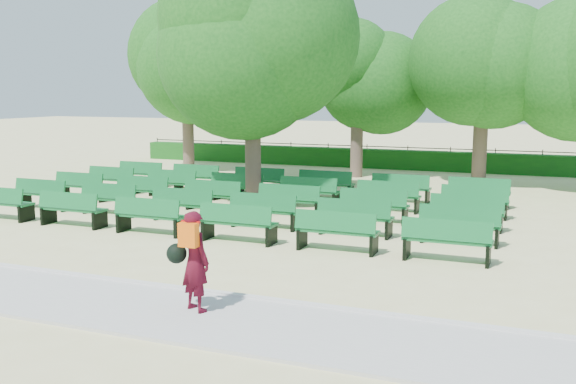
{
  "coord_description": "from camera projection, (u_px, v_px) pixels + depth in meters",
  "views": [
    {
      "loc": [
        6.89,
        -16.14,
        3.66
      ],
      "look_at": [
        0.92,
        -1.0,
        1.1
      ],
      "focal_mm": 40.0,
      "sensor_mm": 36.0,
      "label": 1
    }
  ],
  "objects": [
    {
      "name": "bench_array",
      "position": [
        252.0,
        210.0,
        19.5
      ],
      "size": [
        1.94,
        0.72,
        1.2
      ],
      "rotation": [
        0.0,
        0.0,
        -0.07
      ],
      "color": "#11662E",
      "rests_on": "ground"
    },
    {
      "name": "hedge",
      "position": [
        385.0,
        159.0,
        30.69
      ],
      "size": [
        26.0,
        0.7,
        0.9
      ],
      "primitive_type": "cube",
      "color": "#175618",
      "rests_on": "ground"
    },
    {
      "name": "tree_among",
      "position": [
        252.0,
        44.0,
        20.29
      ],
      "size": [
        5.7,
        5.7,
        7.74
      ],
      "color": "brown",
      "rests_on": "ground"
    },
    {
      "name": "person",
      "position": [
        193.0,
        259.0,
        10.54
      ],
      "size": [
        0.84,
        0.61,
        1.68
      ],
      "rotation": [
        0.0,
        0.0,
        2.74
      ],
      "color": "#470A18",
      "rests_on": "ground"
    },
    {
      "name": "ground",
      "position": [
        271.0,
        224.0,
        17.9
      ],
      "size": [
        120.0,
        120.0,
        0.0
      ],
      "primitive_type": "plane",
      "color": "beige"
    },
    {
      "name": "fence",
      "position": [
        387.0,
        167.0,
        31.13
      ],
      "size": [
        26.0,
        0.1,
        1.02
      ],
      "primitive_type": null,
      "color": "black",
      "rests_on": "ground"
    },
    {
      "name": "paving",
      "position": [
        103.0,
        303.0,
        11.09
      ],
      "size": [
        30.0,
        2.2,
        0.06
      ],
      "primitive_type": "cube",
      "color": "#BAB8B4",
      "rests_on": "ground"
    },
    {
      "name": "tree_line",
      "position": [
        363.0,
        179.0,
        27.09
      ],
      "size": [
        21.8,
        6.8,
        7.04
      ],
      "primitive_type": null,
      "color": "#1E5F1A",
      "rests_on": "ground"
    },
    {
      "name": "curb",
      "position": [
        141.0,
        284.0,
        12.15
      ],
      "size": [
        30.0,
        0.12,
        0.1
      ],
      "primitive_type": "cube",
      "color": "silver",
      "rests_on": "ground"
    }
  ]
}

